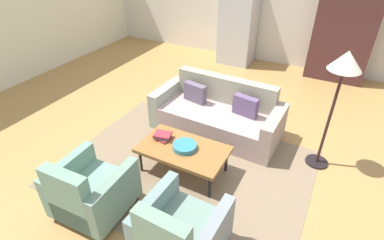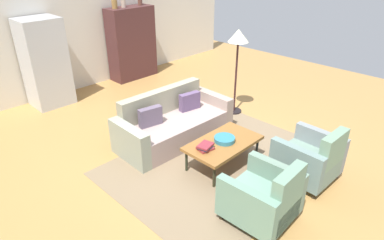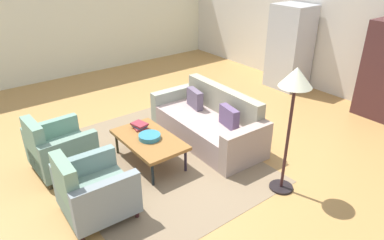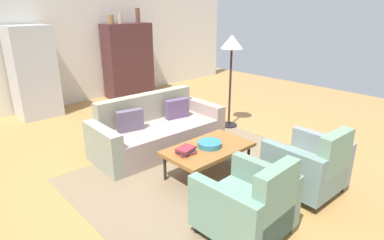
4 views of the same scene
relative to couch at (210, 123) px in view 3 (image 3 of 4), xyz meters
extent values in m
plane|color=#AD8045|center=(0.19, -0.39, -0.29)|extent=(11.62, 11.62, 0.00)
cube|color=silver|center=(0.19, 3.48, 1.11)|extent=(9.69, 0.12, 2.80)
cube|color=beige|center=(-4.66, -0.39, 1.11)|extent=(0.12, 7.73, 2.80)
cube|color=#816C51|center=(0.00, -1.14, -0.28)|extent=(3.40, 2.60, 0.01)
cube|color=#A18A84|center=(0.00, -0.09, -0.08)|extent=(1.77, 0.95, 0.42)
cube|color=gray|center=(0.01, 0.27, 0.14)|extent=(1.74, 0.23, 0.86)
cube|color=gray|center=(0.96, -0.12, 0.02)|extent=(0.21, 0.91, 0.62)
cube|color=gray|center=(-0.96, -0.06, 0.02)|extent=(0.21, 0.91, 0.62)
cube|color=#5B476A|center=(0.45, 0.00, 0.29)|extent=(0.41, 0.19, 0.32)
cube|color=#5E5164|center=(-0.45, 0.03, 0.29)|extent=(0.42, 0.19, 0.32)
cylinder|color=black|center=(-0.53, -0.91, -0.11)|extent=(0.04, 0.04, 0.36)
cylinder|color=black|center=(0.53, -0.91, -0.11)|extent=(0.04, 0.04, 0.36)
cylinder|color=black|center=(-0.53, -1.47, -0.11)|extent=(0.04, 0.04, 0.36)
cylinder|color=black|center=(0.53, -1.47, -0.11)|extent=(0.04, 0.04, 0.36)
cube|color=brown|center=(0.00, -1.19, 0.10)|extent=(1.20, 0.70, 0.05)
cylinder|color=#2D2417|center=(-0.96, -1.96, -0.24)|extent=(0.05, 0.05, 0.10)
cylinder|color=#351B15|center=(-0.28, -1.93, -0.24)|extent=(0.05, 0.05, 0.10)
cylinder|color=black|center=(-0.93, -2.64, -0.24)|extent=(0.05, 0.05, 0.10)
cylinder|color=#2F2A1C|center=(-0.25, -2.61, -0.24)|extent=(0.05, 0.05, 0.10)
cube|color=gray|center=(-0.60, -2.29, -0.04)|extent=(0.59, 0.82, 0.30)
cube|color=gray|center=(-0.59, -2.62, 0.20)|extent=(0.56, 0.16, 0.78)
cube|color=gray|center=(-0.94, -2.30, 0.09)|extent=(0.15, 0.80, 0.56)
cube|color=slate|center=(-0.26, -2.27, 0.09)|extent=(0.15, 0.80, 0.56)
cylinder|color=#3A2514|center=(0.27, -1.94, -0.24)|extent=(0.05, 0.05, 0.10)
cylinder|color=#3B1B1C|center=(0.95, -1.96, -0.24)|extent=(0.05, 0.05, 0.10)
cylinder|color=#30291C|center=(0.25, -2.61, -0.24)|extent=(0.05, 0.05, 0.10)
cylinder|color=#301C17|center=(0.93, -2.64, -0.24)|extent=(0.05, 0.05, 0.10)
cube|color=gray|center=(0.60, -2.29, -0.04)|extent=(0.59, 0.82, 0.30)
cube|color=gray|center=(0.59, -2.62, 0.20)|extent=(0.56, 0.16, 0.78)
cube|color=slate|center=(0.26, -2.27, 0.09)|extent=(0.15, 0.80, 0.56)
cube|color=gray|center=(0.94, -2.30, 0.09)|extent=(0.15, 0.80, 0.56)
cylinder|color=teal|center=(0.02, -1.19, 0.16)|extent=(0.32, 0.32, 0.07)
cube|color=maroon|center=(-0.36, -1.13, 0.14)|extent=(0.25, 0.22, 0.03)
cube|color=#335E92|center=(-0.36, -1.13, 0.17)|extent=(0.23, 0.19, 0.03)
cube|color=maroon|center=(-0.36, -1.13, 0.19)|extent=(0.27, 0.22, 0.03)
cube|color=#B7BABF|center=(-0.83, 3.03, 0.64)|extent=(0.80, 0.70, 1.85)
cylinder|color=#99999E|center=(-0.78, 3.40, 0.73)|extent=(0.02, 0.02, 0.70)
cylinder|color=black|center=(1.65, -0.12, -0.27)|extent=(0.32, 0.32, 0.03)
cylinder|color=#341C1C|center=(1.65, -0.12, 0.47)|extent=(0.04, 0.04, 1.45)
cone|color=#E8E8C0|center=(1.65, -0.12, 1.31)|extent=(0.40, 0.40, 0.24)
camera|label=1|loc=(1.59, -3.95, 2.66)|focal=27.97mm
camera|label=2|loc=(-3.51, -3.95, 2.79)|focal=31.31mm
camera|label=3|loc=(3.98, -3.45, 2.69)|focal=32.90mm
camera|label=4|loc=(-2.85, -3.95, 1.93)|focal=30.15mm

